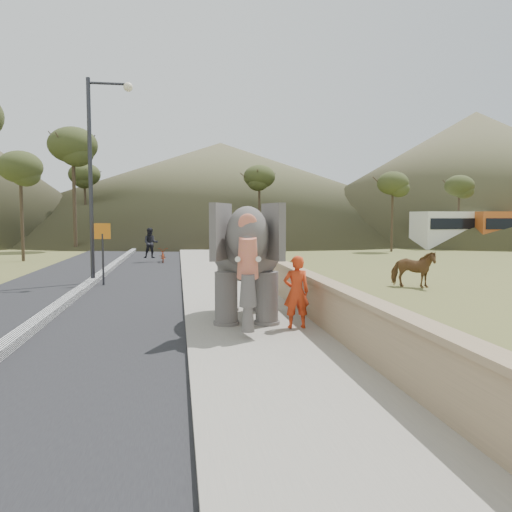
{
  "coord_description": "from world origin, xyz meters",
  "views": [
    {
      "loc": [
        -1.66,
        -7.3,
        2.63
      ],
      "look_at": [
        0.2,
        4.52,
        1.7
      ],
      "focal_mm": 35.0,
      "sensor_mm": 36.0,
      "label": 1
    }
  ],
  "objects_px": {
    "cow": "(413,269)",
    "motorcyclist": "(156,248)",
    "lamppost": "(98,160)",
    "elephant_and_man": "(247,263)"
  },
  "relations": [
    {
      "from": "cow",
      "to": "motorcyclist",
      "type": "distance_m",
      "value": 15.61
    },
    {
      "from": "lamppost",
      "to": "cow",
      "type": "distance_m",
      "value": 12.81
    },
    {
      "from": "lamppost",
      "to": "motorcyclist",
      "type": "distance_m",
      "value": 10.05
    },
    {
      "from": "elephant_and_man",
      "to": "motorcyclist",
      "type": "height_order",
      "value": "elephant_and_man"
    },
    {
      "from": "cow",
      "to": "motorcyclist",
      "type": "height_order",
      "value": "motorcyclist"
    },
    {
      "from": "cow",
      "to": "elephant_and_man",
      "type": "bearing_deg",
      "value": 157.91
    },
    {
      "from": "motorcyclist",
      "to": "elephant_and_man",
      "type": "bearing_deg",
      "value": -80.42
    },
    {
      "from": "cow",
      "to": "elephant_and_man",
      "type": "relative_size",
      "value": 0.41
    },
    {
      "from": "lamppost",
      "to": "motorcyclist",
      "type": "bearing_deg",
      "value": 78.79
    },
    {
      "from": "lamppost",
      "to": "cow",
      "type": "bearing_deg",
      "value": -14.4
    }
  ]
}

